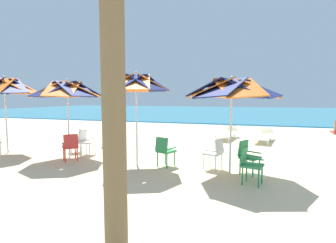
# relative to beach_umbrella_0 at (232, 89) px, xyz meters

# --- Properties ---
(ground_plane) EXTENTS (80.00, 80.00, 0.00)m
(ground_plane) POSITION_rel_beach_umbrella_0_xyz_m (0.23, 2.92, -2.19)
(ground_plane) COLOR beige
(sea) EXTENTS (80.00, 36.00, 0.10)m
(sea) POSITION_rel_beach_umbrella_0_xyz_m (0.23, 29.97, -2.14)
(sea) COLOR teal
(sea) RESTS_ON ground
(surf_foam) EXTENTS (80.00, 0.70, 0.01)m
(surf_foam) POSITION_rel_beach_umbrella_0_xyz_m (0.23, 11.67, -2.18)
(surf_foam) COLOR white
(surf_foam) RESTS_ON ground
(beach_umbrella_0) EXTENTS (2.44, 2.44, 2.53)m
(beach_umbrella_0) POSITION_rel_beach_umbrella_0_xyz_m (0.00, 0.00, 0.00)
(beach_umbrella_0) COLOR silver
(beach_umbrella_0) RESTS_ON ground
(plastic_chair_0) EXTENTS (0.61, 0.60, 0.87)m
(plastic_chair_0) POSITION_rel_beach_umbrella_0_xyz_m (0.43, 0.07, -1.69)
(plastic_chair_0) COLOR #2D8C4C
(plastic_chair_0) RESTS_ON ground
(plastic_chair_1) EXTENTS (0.56, 0.53, 0.87)m
(plastic_chair_1) POSITION_rel_beach_umbrella_0_xyz_m (0.49, -0.74, -1.69)
(plastic_chair_1) COLOR #2D8C4C
(plastic_chair_1) RESTS_ON ground
(plastic_chair_2) EXTENTS (0.58, 0.56, 0.87)m
(plastic_chair_2) POSITION_rel_beach_umbrella_0_xyz_m (-0.42, 0.21, -1.69)
(plastic_chair_2) COLOR white
(plastic_chair_2) RESTS_ON ground
(beach_umbrella_1) EXTENTS (1.98, 1.98, 2.73)m
(beach_umbrella_1) POSITION_rel_beach_umbrella_0_xyz_m (-2.64, -0.07, 0.17)
(beach_umbrella_1) COLOR silver
(beach_umbrella_1) RESTS_ON ground
(plastic_chair_3) EXTENTS (0.56, 0.54, 0.87)m
(plastic_chair_3) POSITION_rel_beach_umbrella_0_xyz_m (-3.53, 0.11, -1.69)
(plastic_chair_3) COLOR white
(plastic_chair_3) RESTS_ON ground
(plastic_chair_4) EXTENTS (0.57, 0.59, 0.87)m
(plastic_chair_4) POSITION_rel_beach_umbrella_0_xyz_m (-1.83, 0.05, -1.69)
(plastic_chair_4) COLOR #2D8C4C
(plastic_chair_4) RESTS_ON ground
(beach_umbrella_2) EXTENTS (2.29, 2.29, 2.60)m
(beach_umbrella_2) POSITION_rel_beach_umbrella_0_xyz_m (-5.22, 0.18, 0.04)
(beach_umbrella_2) COLOR silver
(beach_umbrella_2) RESTS_ON ground
(plastic_chair_5) EXTENTS (0.63, 0.63, 0.87)m
(plastic_chair_5) POSITION_rel_beach_umbrella_0_xyz_m (-4.82, -0.25, -1.69)
(plastic_chair_5) COLOR red
(plastic_chair_5) RESTS_ON ground
(plastic_chair_6) EXTENTS (0.63, 0.63, 0.87)m
(plastic_chair_6) POSITION_rel_beach_umbrella_0_xyz_m (-5.49, 0.96, -1.69)
(plastic_chair_6) COLOR white
(plastic_chair_6) RESTS_ON ground
(plastic_chair_7) EXTENTS (0.49, 0.46, 0.87)m
(plastic_chair_7) POSITION_rel_beach_umbrella_0_xyz_m (-4.94, 0.70, -1.69)
(plastic_chair_7) COLOR white
(plastic_chair_7) RESTS_ON ground
(beach_umbrella_3) EXTENTS (2.25, 2.25, 2.75)m
(beach_umbrella_3) POSITION_rel_beach_umbrella_0_xyz_m (-7.76, 0.04, 0.17)
(beach_umbrella_3) COLOR silver
(beach_umbrella_3) RESTS_ON ground
(sun_lounger_0) EXTENTS (0.95, 2.22, 0.62)m
(sun_lounger_0) POSITION_rel_beach_umbrella_0_xyz_m (1.09, 5.33, -1.91)
(sun_lounger_0) COLOR white
(sun_lounger_0) RESTS_ON ground
(sun_lounger_1) EXTENTS (0.93, 2.21, 0.62)m
(sun_lounger_1) POSITION_rel_beach_umbrella_0_xyz_m (-0.53, 5.57, -1.91)
(sun_lounger_1) COLOR white
(sun_lounger_1) RESTS_ON ground
(beachgoer_seated) EXTENTS (0.30, 0.93, 0.92)m
(beachgoer_seated) POSITION_rel_beach_umbrella_0_xyz_m (5.00, 9.18, -1.90)
(beachgoer_seated) COLOR red
(beachgoer_seated) RESTS_ON ground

